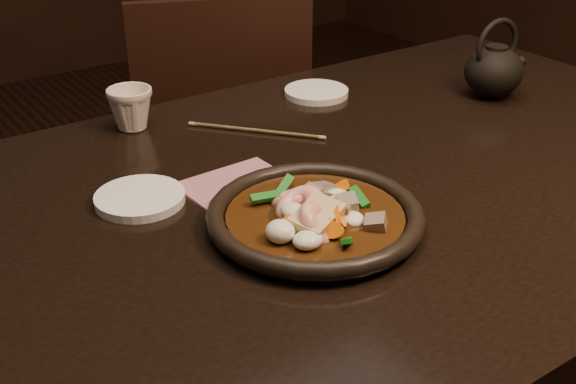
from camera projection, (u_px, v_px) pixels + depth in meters
table at (321, 230)px, 1.11m from camera, size 1.60×0.90×0.75m
chair at (219, 151)px, 1.81m from camera, size 0.55×0.55×0.90m
plate at (315, 217)px, 0.96m from camera, size 0.29×0.29×0.03m
stirfry at (314, 215)px, 0.95m from camera, size 0.19×0.19×0.06m
soy_dish at (280, 193)px, 1.04m from camera, size 0.10×0.10×0.01m
saucer_left at (140, 198)px, 1.02m from camera, size 0.13×0.13×0.01m
saucer_right at (316, 92)px, 1.41m from camera, size 0.12×0.12×0.01m
tea_cup at (131, 107)px, 1.25m from camera, size 0.09×0.09×0.08m
chopsticks at (256, 131)px, 1.25m from camera, size 0.17×0.19×0.01m
napkin at (244, 189)px, 1.06m from camera, size 0.16×0.16×0.00m
teapot at (494, 69)px, 1.38m from camera, size 0.14×0.11×0.15m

